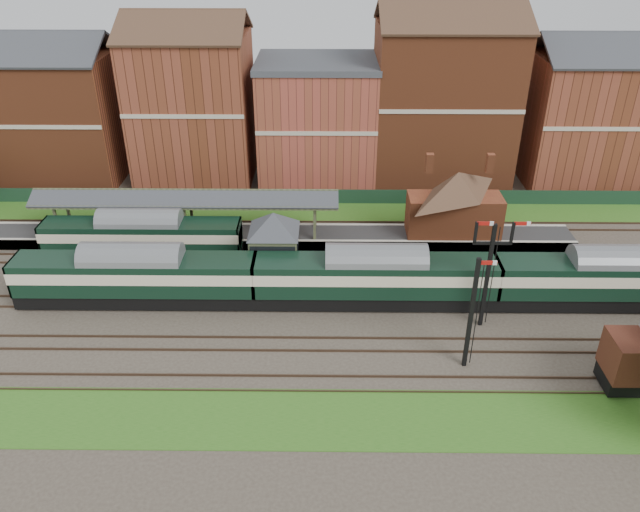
{
  "coord_description": "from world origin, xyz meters",
  "views": [
    {
      "loc": [
        0.96,
        -38.9,
        26.17
      ],
      "look_at": [
        0.53,
        2.0,
        3.0
      ],
      "focal_mm": 35.0,
      "sensor_mm": 36.0,
      "label": 1
    }
  ],
  "objects_px": {
    "semaphore_bracket": "(489,269)",
    "dmu_train": "(375,277)",
    "signal_box": "(274,246)",
    "platform_railcar": "(142,237)"
  },
  "relations": [
    {
      "from": "semaphore_bracket",
      "to": "dmu_train",
      "type": "xyz_separation_m",
      "value": [
        -7.45,
        2.5,
        -2.25
      ]
    },
    {
      "from": "signal_box",
      "to": "platform_railcar",
      "type": "bearing_deg",
      "value": 163.86
    },
    {
      "from": "dmu_train",
      "to": "platform_railcar",
      "type": "distance_m",
      "value": 19.91
    },
    {
      "from": "dmu_train",
      "to": "signal_box",
      "type": "bearing_deg",
      "value": 156.82
    },
    {
      "from": "platform_railcar",
      "to": "semaphore_bracket",
      "type": "bearing_deg",
      "value": -18.91
    },
    {
      "from": "signal_box",
      "to": "dmu_train",
      "type": "bearing_deg",
      "value": -23.18
    },
    {
      "from": "signal_box",
      "to": "dmu_train",
      "type": "xyz_separation_m",
      "value": [
        7.59,
        -3.25,
        -0.81
      ]
    },
    {
      "from": "semaphore_bracket",
      "to": "dmu_train",
      "type": "bearing_deg",
      "value": 161.45
    },
    {
      "from": "signal_box",
      "to": "platform_railcar",
      "type": "distance_m",
      "value": 11.73
    },
    {
      "from": "semaphore_bracket",
      "to": "dmu_train",
      "type": "relative_size",
      "value": 0.15
    }
  ]
}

